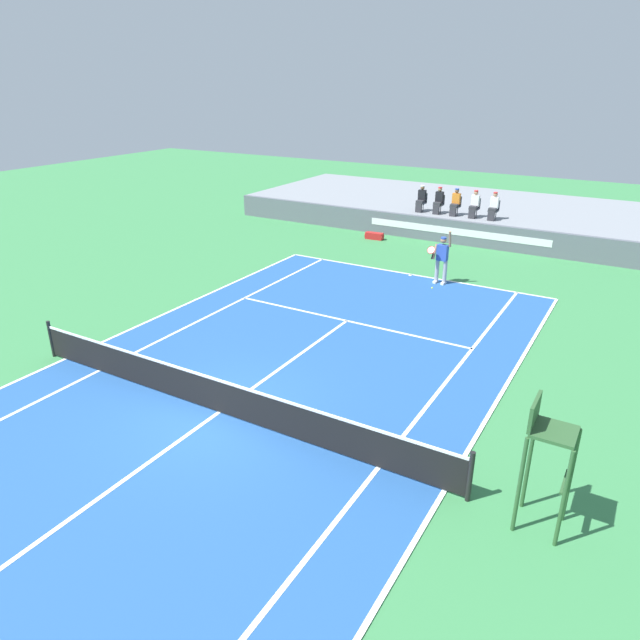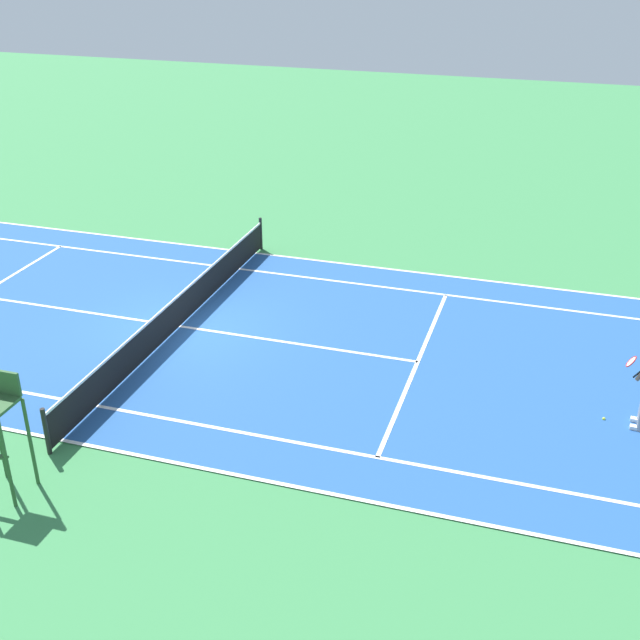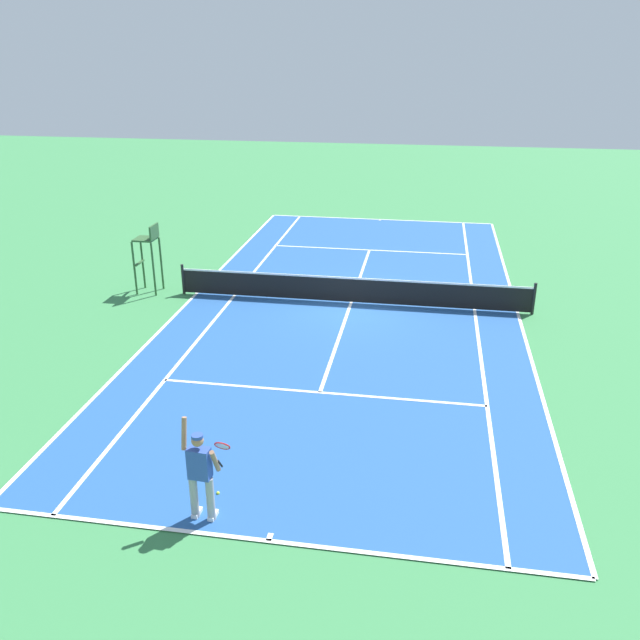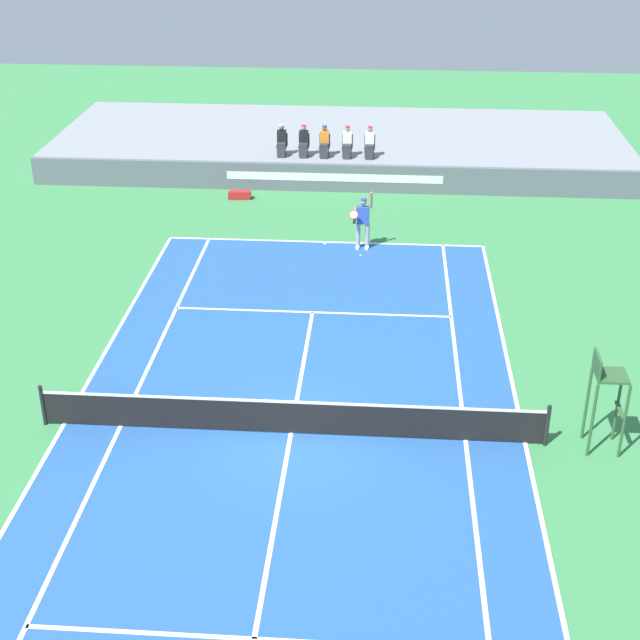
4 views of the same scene
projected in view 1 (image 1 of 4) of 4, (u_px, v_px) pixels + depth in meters
The scene contains 14 objects.
ground_plane at pixel (219, 413), 13.52m from camera, with size 80.00×80.00×0.00m, color #387F47.
court at pixel (219, 413), 13.52m from camera, with size 11.08×23.88×0.03m.
net at pixel (217, 394), 13.32m from camera, with size 11.98×0.10×1.07m.
barrier_wall at pixel (456, 232), 27.07m from camera, with size 24.66×0.25×1.11m.
bleacher_platform at pixel (484, 214), 30.75m from camera, with size 24.66×9.02×1.11m, color gray.
spectator_seated_0 at pixel (421, 199), 28.44m from camera, with size 0.44×0.60×1.26m.
spectator_seated_1 at pixel (439, 201), 28.02m from camera, with size 0.44×0.60×1.26m.
spectator_seated_2 at pixel (455, 203), 27.63m from camera, with size 0.44×0.60×1.26m.
spectator_seated_3 at pixel (474, 205), 27.20m from camera, with size 0.44×0.60×1.26m.
spectator_seated_4 at pixel (494, 207), 26.78m from camera, with size 0.44×0.60×1.26m.
tennis_player at pixel (442, 258), 21.63m from camera, with size 0.78×0.62×2.08m.
tennis_ball at pixel (432, 288), 21.45m from camera, with size 0.07×0.07×0.07m, color #D1E533.
umpire_chair at pixel (547, 450), 9.59m from camera, with size 0.77×0.77×2.44m.
equipment_bag at pixel (374, 236), 27.99m from camera, with size 0.92×0.39×0.32m.
Camera 1 is at (7.93, -8.81, 7.27)m, focal length 32.43 mm.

